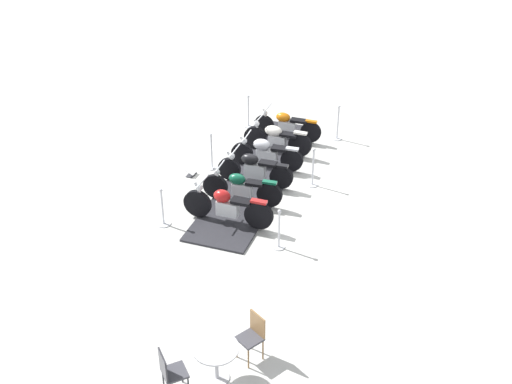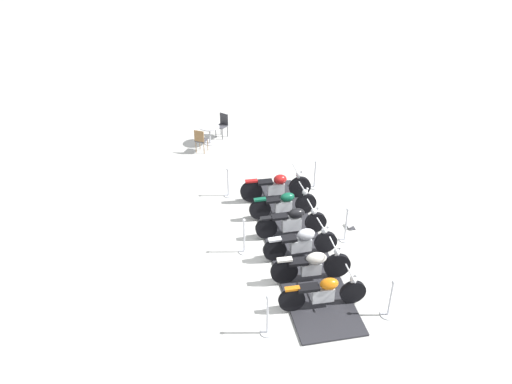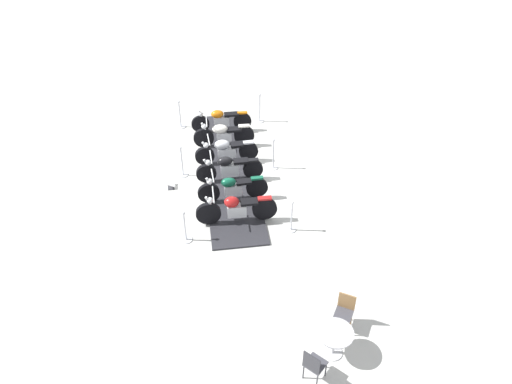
{
  "view_description": "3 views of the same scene",
  "coord_description": "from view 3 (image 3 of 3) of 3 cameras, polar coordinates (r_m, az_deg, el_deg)",
  "views": [
    {
      "loc": [
        8.36,
        -12.27,
        8.29
      ],
      "look_at": [
        0.94,
        -1.59,
        0.58
      ],
      "focal_mm": 42.35,
      "sensor_mm": 36.0,
      "label": 1
    },
    {
      "loc": [
        0.18,
        11.73,
        8.89
      ],
      "look_at": [
        1.22,
        -1.12,
        1.07
      ],
      "focal_mm": 35.63,
      "sensor_mm": 36.0,
      "label": 2
    },
    {
      "loc": [
        2.72,
        -13.37,
        9.84
      ],
      "look_at": [
        1.23,
        -2.34,
        1.09
      ],
      "focal_mm": 35.71,
      "sensor_mm": 36.0,
      "label": 3
    }
  ],
  "objects": [
    {
      "name": "motorcycle_cream",
      "position": [
        17.8,
        -3.7,
        6.49
      ],
      "size": [
        2.08,
        0.84,
        1.03
      ],
      "rotation": [
        0.0,
        0.0,
        -2.89
      ],
      "color": "black",
      "rests_on": "display_platform"
    },
    {
      "name": "display_platform",
      "position": [
        16.8,
        -3.09,
        2.39
      ],
      "size": [
        3.51,
        7.43,
        0.05
      ],
      "primitive_type": "cube",
      "rotation": [
        0.0,
        0.0,
        -1.3
      ],
      "color": "#28282D",
      "rests_on": "ground_plane"
    },
    {
      "name": "motorcycle_forest",
      "position": [
        15.31,
        -2.7,
        0.48
      ],
      "size": [
        2.07,
        0.88,
        0.97
      ],
      "rotation": [
        0.0,
        0.0,
        -2.83
      ],
      "color": "black",
      "rests_on": "display_platform"
    },
    {
      "name": "motorcycle_maroon",
      "position": [
        14.5,
        -2.28,
        -1.84
      ],
      "size": [
        2.29,
        0.89,
        1.05
      ],
      "rotation": [
        0.0,
        0.0,
        -2.88
      ],
      "color": "black",
      "rests_on": "display_platform"
    },
    {
      "name": "motorcycle_black",
      "position": [
        16.12,
        -3.06,
        2.7
      ],
      "size": [
        2.08,
        0.88,
        0.94
      ],
      "rotation": [
        0.0,
        0.0,
        -2.85
      ],
      "color": "black",
      "rests_on": "display_platform"
    },
    {
      "name": "ground_plane",
      "position": [
        16.82,
        -3.08,
        2.32
      ],
      "size": [
        80.0,
        80.0,
        0.0
      ],
      "primitive_type": "plane",
      "color": "silver"
    },
    {
      "name": "motorcycle_copper",
      "position": [
        18.67,
        -3.99,
        8.09
      ],
      "size": [
        2.14,
        0.83,
        0.96
      ],
      "rotation": [
        0.0,
        0.0,
        -2.88
      ],
      "color": "black",
      "rests_on": "display_platform"
    },
    {
      "name": "cafe_table",
      "position": [
        11.57,
        8.8,
        -15.8
      ],
      "size": [
        0.81,
        0.81,
        0.74
      ],
      "color": "#B7B7BC",
      "rests_on": "ground_plane"
    },
    {
      "name": "stanchion_left_front",
      "position": [
        19.35,
        0.42,
        8.92
      ],
      "size": [
        0.32,
        0.32,
        1.14
      ],
      "color": "silver",
      "rests_on": "ground_plane"
    },
    {
      "name": "info_placard",
      "position": [
        16.3,
        -9.51,
        0.78
      ],
      "size": [
        0.34,
        0.39,
        0.23
      ],
      "rotation": [
        0.0,
        0.0,
        1.84
      ],
      "color": "#333338",
      "rests_on": "ground_plane"
    },
    {
      "name": "stanchion_right_front",
      "position": [
        19.22,
        -8.47,
        8.06
      ],
      "size": [
        0.36,
        0.36,
        1.08
      ],
      "color": "silver",
      "rests_on": "ground_plane"
    },
    {
      "name": "motorcycle_chrome",
      "position": [
        16.95,
        -3.42,
        4.67
      ],
      "size": [
        2.05,
        0.93,
        0.95
      ],
      "rotation": [
        0.0,
        0.0,
        -2.82
      ],
      "color": "black",
      "rests_on": "display_platform"
    },
    {
      "name": "stanchion_right_mid",
      "position": [
        16.58,
        -8.25,
        2.92
      ],
      "size": [
        0.32,
        0.32,
        1.11
      ],
      "color": "silver",
      "rests_on": "ground_plane"
    },
    {
      "name": "cafe_chair_across_table",
      "position": [
        11.15,
        6.49,
        -18.61
      ],
      "size": [
        0.55,
        0.55,
        0.97
      ],
      "rotation": [
        0.0,
        0.0,
        1.04
      ],
      "color": "#2D2D33",
      "rests_on": "ground_plane"
    },
    {
      "name": "stanchion_right_rear",
      "position": [
        14.2,
        -7.91,
        -4.44
      ],
      "size": [
        0.35,
        0.35,
        1.02
      ],
      "color": "silver",
      "rests_on": "ground_plane"
    },
    {
      "name": "cafe_chair_near_table",
      "position": [
        12.08,
        9.91,
        -12.87
      ],
      "size": [
        0.49,
        0.49,
        0.95
      ],
      "rotation": [
        0.0,
        0.0,
        -1.84
      ],
      "color": "olive",
      "rests_on": "ground_plane"
    },
    {
      "name": "stanchion_left_mid",
      "position": [
        16.76,
        1.95,
        3.78
      ],
      "size": [
        0.32,
        0.32,
        1.13
      ],
      "color": "silver",
      "rests_on": "ground_plane"
    },
    {
      "name": "stanchion_left_rear",
      "position": [
        14.36,
        3.98,
        -3.16
      ],
      "size": [
        0.29,
        0.29,
        1.04
      ],
      "color": "silver",
      "rests_on": "ground_plane"
    }
  ]
}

